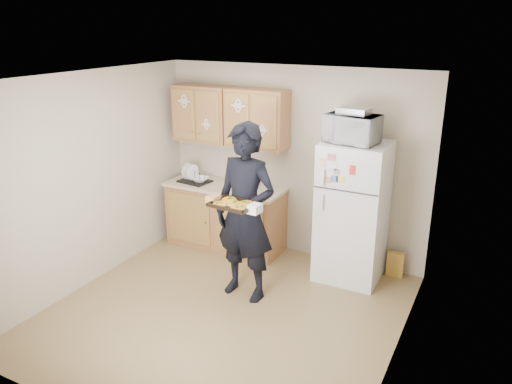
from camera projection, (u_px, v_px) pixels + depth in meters
floor at (225, 312)px, 5.44m from camera, size 3.60×3.60×0.00m
ceiling at (219, 79)px, 4.63m from camera, size 3.60×3.60×0.00m
wall_back at (292, 163)px, 6.55m from camera, size 3.60×0.04×2.50m
wall_front at (91, 284)px, 3.52m from camera, size 3.60×0.04×2.50m
wall_left at (89, 180)px, 5.81m from camera, size 0.04×3.60×2.50m
wall_right at (403, 239)px, 4.26m from camera, size 0.04×3.60×2.50m
refrigerator at (353, 212)px, 5.96m from camera, size 0.75×0.70×1.70m
base_cabinet at (226, 217)px, 6.91m from camera, size 1.60×0.60×0.86m
countertop at (225, 187)px, 6.77m from camera, size 1.64×0.64×0.04m
upper_cab_left at (203, 114)px, 6.75m from camera, size 0.80×0.33×0.75m
upper_cab_right at (257, 119)px, 6.39m from camera, size 0.80×0.33×0.75m
cereal_box at (395, 265)px, 6.16m from camera, size 0.20×0.07×0.32m
person at (245, 213)px, 5.49m from camera, size 0.77×0.54×2.01m
baking_tray at (234, 205)px, 5.16m from camera, size 0.49×0.37×0.04m
pizza_front_left at (221, 204)px, 5.15m from camera, size 0.15×0.15×0.02m
pizza_front_right at (238, 207)px, 5.04m from camera, size 0.15×0.15×0.02m
pizza_back_left at (229, 199)px, 5.27m from camera, size 0.15×0.15×0.02m
pizza_back_right at (246, 203)px, 5.16m from camera, size 0.15×0.15×0.02m
pizza_center at (234, 203)px, 5.15m from camera, size 0.15×0.15×0.02m
microwave at (352, 129)px, 5.61m from camera, size 0.63×0.47×0.32m
foil_pan at (354, 111)px, 5.57m from camera, size 0.37×0.28×0.07m
dish_rack at (195, 176)px, 6.88m from camera, size 0.45×0.36×0.16m
bowl at (200, 179)px, 6.85m from camera, size 0.24×0.24×0.06m
soap_bottle at (248, 184)px, 6.48m from camera, size 0.11×0.11×0.20m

